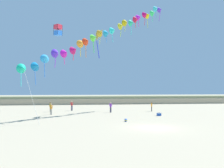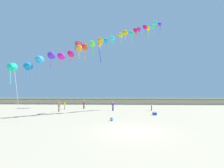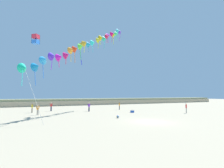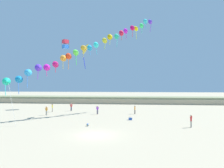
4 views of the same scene
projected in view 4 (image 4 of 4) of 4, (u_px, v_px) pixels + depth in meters
The scene contains 13 objects.
ground_plane at pixel (95, 135), 22.33m from camera, with size 240.00×240.00×0.00m, color tan.
dune_ridge at pixel (118, 100), 60.36m from camera, with size 120.00×8.19×1.94m.
person_near_left at pixel (71, 106), 42.39m from camera, with size 0.59×0.23×1.69m.
person_near_right at pixel (97, 109), 37.74m from camera, with size 0.58×0.23×1.67m.
person_mid_center at pixel (135, 109), 37.92m from camera, with size 0.27×0.55×1.61m.
person_far_left at pixel (46, 110), 36.53m from camera, with size 0.58×0.22×1.65m.
person_far_right at pixel (191, 120), 26.17m from camera, with size 0.45×0.50×1.68m.
person_far_center at pixel (52, 107), 40.93m from camera, with size 0.30×0.56×1.64m.
kite_banner_string at pixel (95, 45), 35.96m from camera, with size 23.20×19.62×20.09m.
large_kite_low_lead at pixel (65, 44), 47.50m from camera, with size 1.72×1.72×2.08m.
large_kite_mid_trail at pixel (84, 49), 36.31m from camera, with size 1.61×2.08×4.77m.
beach_cooler at pixel (130, 119), 31.74m from camera, with size 0.58×0.41×0.46m.
beach_ball at pixel (88, 125), 27.05m from camera, with size 0.36×0.36×0.36m.
Camera 4 is at (3.97, -22.06, 5.72)m, focal length 32.00 mm.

